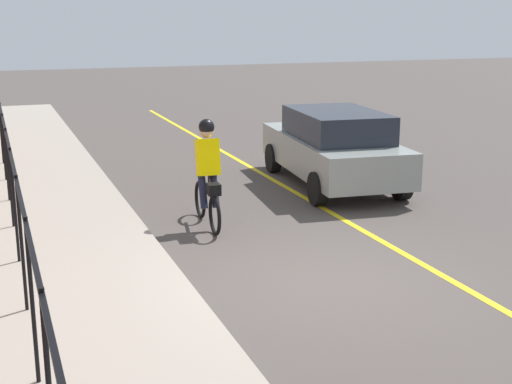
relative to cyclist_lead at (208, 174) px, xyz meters
The scene contains 6 objects.
ground_plane 3.20m from the cyclist_lead, 166.23° to the right, with size 80.00×80.00×0.00m, color #4A423E.
lane_line_centre 3.89m from the cyclist_lead, 141.96° to the right, with size 36.00×0.12×0.01m, color yellow.
sidewalk 4.09m from the cyclist_lead, 138.12° to the left, with size 40.00×3.20×0.15m, color gray.
iron_fence 3.68m from the cyclist_lead, 122.79° to the left, with size 16.03×0.04×1.60m.
cyclist_lead is the anchor object (origin of this frame).
patrol_sedan 3.86m from the cyclist_lead, 59.23° to the right, with size 4.56×2.28×1.58m.
Camera 1 is at (-7.98, 4.02, 3.48)m, focal length 49.84 mm.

